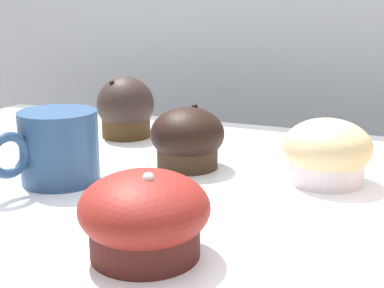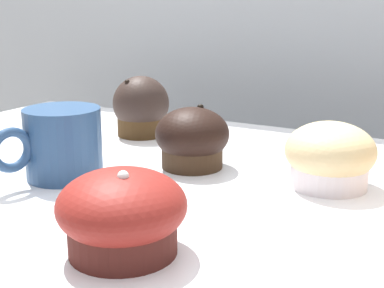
# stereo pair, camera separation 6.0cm
# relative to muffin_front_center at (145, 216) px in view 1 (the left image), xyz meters

# --- Properties ---
(wall_back) EXTENTS (3.20, 0.10, 1.80)m
(wall_back) POSITION_rel_muffin_front_center_xyz_m (-0.04, 0.77, -0.09)
(wall_back) COLOR #B2B7BC
(wall_back) RESTS_ON ground
(muffin_front_center) EXTENTS (0.11, 0.11, 0.07)m
(muffin_front_center) POSITION_rel_muffin_front_center_xyz_m (0.00, 0.00, 0.00)
(muffin_front_center) COLOR #491C17
(muffin_front_center) RESTS_ON display_counter
(muffin_back_right) EXTENTS (0.09, 0.09, 0.09)m
(muffin_back_right) POSITION_rel_muffin_front_center_xyz_m (-0.21, 0.34, 0.01)
(muffin_back_right) COLOR #3F2A14
(muffin_back_right) RESTS_ON display_counter
(muffin_front_right) EXTENTS (0.10, 0.10, 0.07)m
(muffin_front_right) POSITION_rel_muffin_front_center_xyz_m (0.11, 0.24, 0.00)
(muffin_front_right) COLOR white
(muffin_front_right) RESTS_ON display_counter
(muffin_back_center) EXTENTS (0.09, 0.09, 0.08)m
(muffin_back_center) POSITION_rel_muffin_front_center_xyz_m (-0.06, 0.23, 0.00)
(muffin_back_center) COLOR #362416
(muffin_back_center) RESTS_ON display_counter
(coffee_cup) EXTENTS (0.09, 0.13, 0.08)m
(coffee_cup) POSITION_rel_muffin_front_center_xyz_m (-0.18, 0.13, 0.01)
(coffee_cup) COLOR navy
(coffee_cup) RESTS_ON display_counter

